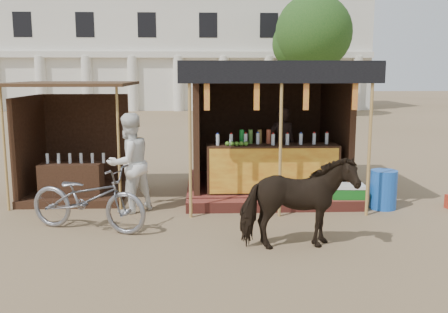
% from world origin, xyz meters
% --- Properties ---
extents(ground, '(120.00, 120.00, 0.00)m').
position_xyz_m(ground, '(0.00, 0.00, 0.00)').
color(ground, '#846B4C').
rests_on(ground, ground).
extents(main_stall, '(3.60, 3.61, 2.78)m').
position_xyz_m(main_stall, '(1.02, 3.36, 1.02)').
color(main_stall, brown).
rests_on(main_stall, ground).
extents(secondary_stall, '(2.40, 2.40, 2.38)m').
position_xyz_m(secondary_stall, '(-3.17, 3.24, 0.85)').
color(secondary_stall, '#3C2315').
rests_on(secondary_stall, ground).
extents(cow, '(1.72, 0.92, 1.39)m').
position_xyz_m(cow, '(1.00, -0.13, 0.70)').
color(cow, black).
rests_on(cow, ground).
extents(motorbike, '(2.20, 1.36, 1.09)m').
position_xyz_m(motorbike, '(-2.26, 0.88, 0.54)').
color(motorbike, gray).
rests_on(motorbike, ground).
extents(bystander, '(1.13, 1.12, 1.85)m').
position_xyz_m(bystander, '(-1.74, 2.00, 0.92)').
color(bystander, white).
rests_on(bystander, ground).
extents(blue_barrel, '(0.63, 0.63, 0.74)m').
position_xyz_m(blue_barrel, '(3.06, 2.00, 0.37)').
color(blue_barrel, blue).
rests_on(blue_barrel, ground).
extents(cooler, '(0.67, 0.48, 0.46)m').
position_xyz_m(cooler, '(2.39, 2.08, 0.23)').
color(cooler, '#17681D').
rests_on(cooler, ground).
extents(background_building, '(26.00, 7.45, 8.18)m').
position_xyz_m(background_building, '(-2.00, 29.94, 3.98)').
color(background_building, silver).
rests_on(background_building, ground).
extents(tree, '(4.50, 4.40, 7.00)m').
position_xyz_m(tree, '(5.81, 22.14, 4.63)').
color(tree, '#382314').
rests_on(tree, ground).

